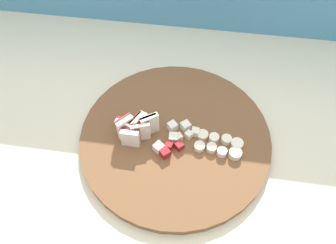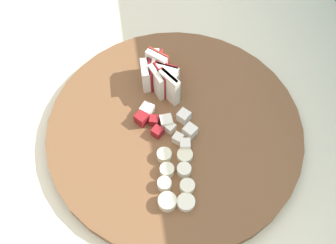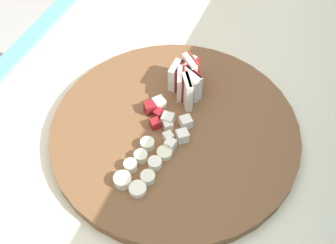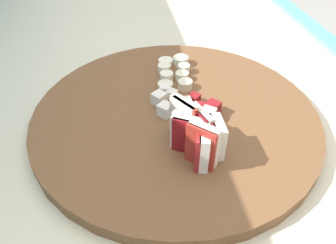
% 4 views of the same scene
% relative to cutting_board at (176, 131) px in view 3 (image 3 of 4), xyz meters
% --- Properties ---
extents(tiled_countertop, '(1.56, 0.82, 0.93)m').
position_rel_cutting_board_xyz_m(tiled_countertop, '(-0.03, -0.00, -0.47)').
color(tiled_countertop, beige).
rests_on(tiled_countertop, ground).
extents(cutting_board, '(0.44, 0.44, 0.02)m').
position_rel_cutting_board_xyz_m(cutting_board, '(0.00, 0.00, 0.00)').
color(cutting_board, brown).
rests_on(cutting_board, tiled_countertop).
extents(apple_wedge_fan, '(0.10, 0.07, 0.06)m').
position_rel_cutting_board_xyz_m(apple_wedge_fan, '(-0.09, -0.01, 0.04)').
color(apple_wedge_fan, '#A32323').
rests_on(apple_wedge_fan, cutting_board).
extents(apple_dice_pile, '(0.10, 0.10, 0.02)m').
position_rel_cutting_board_xyz_m(apple_dice_pile, '(0.00, -0.02, 0.02)').
color(apple_dice_pile, white).
rests_on(apple_dice_pile, cutting_board).
extents(banana_slice_rows, '(0.11, 0.07, 0.02)m').
position_rel_cutting_board_xyz_m(banana_slice_rows, '(0.10, -0.02, 0.02)').
color(banana_slice_rows, beige).
rests_on(banana_slice_rows, cutting_board).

